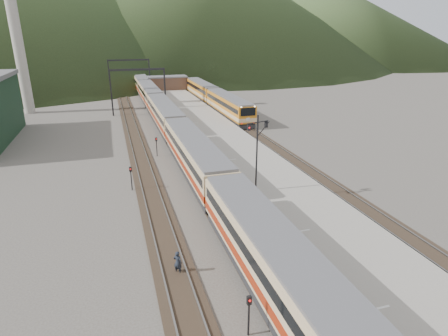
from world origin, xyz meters
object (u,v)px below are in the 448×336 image
object	(u,v)px
main_train	(165,114)
worker	(178,262)
second_train	(214,97)
signal_mast	(257,146)

from	to	relation	value
main_train	worker	bearing A→B (deg)	-97.26
second_train	worker	xyz separation A→B (m)	(-16.27, -51.20, -1.19)
signal_mast	worker	xyz separation A→B (m)	(-8.26, -8.26, -4.28)
second_train	main_train	bearing A→B (deg)	-129.94
main_train	second_train	xyz separation A→B (m)	(11.50, 13.73, -0.12)
main_train	worker	distance (m)	37.79
signal_mast	worker	world-z (taller)	signal_mast
worker	signal_mast	bearing A→B (deg)	-95.58
main_train	signal_mast	world-z (taller)	signal_mast
second_train	signal_mast	world-z (taller)	signal_mast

